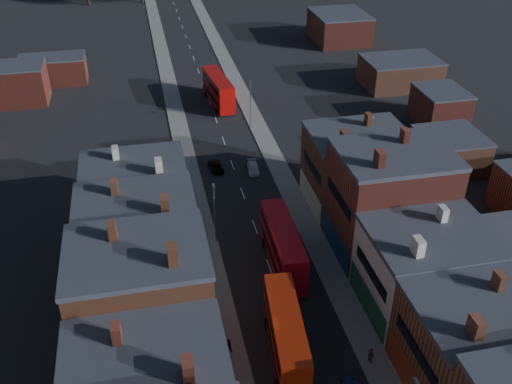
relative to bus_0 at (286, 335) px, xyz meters
name	(u,v)px	position (x,y,z in m)	size (l,w,h in m)	color
pavement_west	(187,163)	(-5.00, 38.76, -2.68)	(3.00, 200.00, 0.12)	gray
pavement_east	(272,154)	(8.00, 38.76, -2.68)	(3.00, 200.00, 0.12)	gray
lamp_post_2	(215,210)	(-3.70, 18.76, 1.96)	(0.25, 0.70, 8.12)	slate
lamp_post_3	(250,101)	(6.70, 48.76, 1.96)	(0.25, 0.70, 8.12)	slate
bus_0	(286,335)	(0.00, 0.00, 0.00)	(3.87, 11.99, 5.09)	red
bus_1	(283,246)	(3.00, 12.85, 0.06)	(3.27, 12.09, 5.19)	#B60A17
bus_2	(218,89)	(3.00, 59.27, 0.09)	(4.10, 12.40, 5.26)	#AC0B07
car_2	(216,167)	(-1.08, 35.84, -2.22)	(1.76, 3.81, 1.06)	black
car_3	(253,168)	(4.12, 34.35, -2.19)	(1.55, 3.82, 1.11)	silver
ped_1	(228,346)	(-5.17, 1.46, -1.84)	(0.77, 0.42, 1.58)	#3B1718
ped_3	(371,355)	(7.49, -2.49, -1.75)	(1.03, 0.47, 1.75)	#605B52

